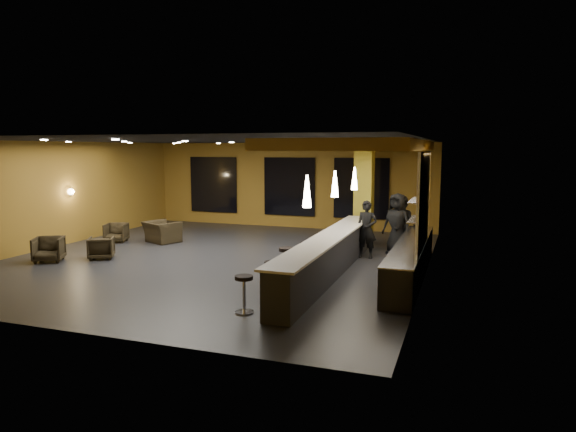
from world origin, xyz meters
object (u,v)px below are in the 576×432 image
(bar_counter, at_px, (329,257))
(column, at_px, (364,194))
(pendant_2, at_px, (354,179))
(bar_stool_0, at_px, (244,289))
(armchair_c, at_px, (116,233))
(bar_stool_5, at_px, (335,235))
(staff_b, at_px, (403,225))
(bar_stool_3, at_px, (306,252))
(staff_a, at_px, (366,229))
(armchair_b, at_px, (101,248))
(bar_stool_1, at_px, (272,273))
(staff_c, at_px, (397,224))
(bar_stool_4, at_px, (323,241))
(armchair_a, at_px, (49,249))
(pendant_0, at_px, (307,191))
(bar_stool_2, at_px, (287,260))
(armchair_d, at_px, (162,232))
(pendant_1, at_px, (335,184))
(prep_counter, at_px, (410,261))

(bar_counter, relative_size, column, 2.29)
(pendant_2, relative_size, bar_stool_0, 0.92)
(armchair_c, bearing_deg, bar_stool_5, -9.90)
(staff_b, bearing_deg, bar_stool_3, -119.86)
(staff_a, bearing_deg, armchair_b, -156.90)
(pendant_2, bearing_deg, bar_stool_1, -98.63)
(pendant_2, height_order, bar_stool_0, pendant_2)
(pendant_2, distance_m, bar_stool_5, 2.04)
(bar_counter, distance_m, staff_c, 3.65)
(bar_counter, xyz_separation_m, bar_stool_0, (-0.85, -3.49, -0.01))
(armchair_c, xyz_separation_m, bar_stool_5, (7.60, 1.20, 0.15))
(staff_c, bearing_deg, staff_a, -105.11)
(bar_stool_4, bearing_deg, armchair_a, -156.82)
(bar_stool_0, height_order, bar_stool_4, bar_stool_4)
(bar_stool_5, bearing_deg, armchair_a, -148.92)
(column, relative_size, pendant_0, 5.00)
(staff_b, height_order, armchair_b, staff_b)
(bar_stool_2, bearing_deg, pendant_2, 77.10)
(bar_counter, distance_m, pendant_2, 3.52)
(staff_c, distance_m, armchair_d, 8.07)
(staff_c, relative_size, armchair_b, 2.62)
(pendant_1, height_order, armchair_d, pendant_1)
(staff_c, relative_size, bar_stool_5, 2.52)
(staff_a, distance_m, bar_stool_4, 1.35)
(staff_b, bearing_deg, staff_c, -147.74)
(armchair_d, bearing_deg, armchair_a, 93.90)
(staff_c, distance_m, bar_stool_3, 3.52)
(armchair_a, xyz_separation_m, bar_stool_1, (7.35, -1.03, 0.12))
(bar_stool_1, bearing_deg, armchair_b, 163.20)
(bar_stool_0, height_order, bar_stool_3, bar_stool_0)
(staff_b, height_order, staff_c, staff_c)
(pendant_0, height_order, armchair_b, pendant_0)
(column, bearing_deg, pendant_0, -90.00)
(bar_stool_3, bearing_deg, prep_counter, -1.79)
(armchair_a, relative_size, armchair_b, 1.10)
(prep_counter, relative_size, pendant_0, 8.57)
(staff_c, height_order, bar_stool_1, staff_c)
(bar_stool_1, relative_size, bar_stool_2, 0.92)
(prep_counter, relative_size, staff_a, 3.47)
(armchair_d, distance_m, bar_stool_5, 6.10)
(staff_c, height_order, armchair_b, staff_c)
(staff_a, bearing_deg, bar_stool_0, -99.58)
(armchair_d, relative_size, bar_stool_1, 1.49)
(bar_counter, height_order, pendant_0, pendant_0)
(column, distance_m, armchair_a, 10.00)
(prep_counter, height_order, armchair_a, prep_counter)
(bar_counter, distance_m, column, 4.77)
(armchair_a, bearing_deg, column, 5.47)
(pendant_1, height_order, bar_stool_0, pendant_1)
(bar_counter, bearing_deg, bar_stool_2, -136.85)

